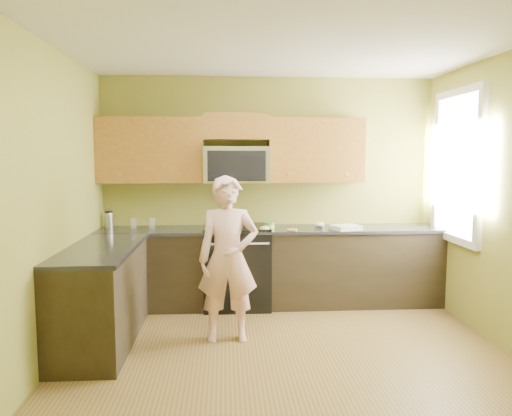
{
  "coord_description": "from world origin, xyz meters",
  "views": [
    {
      "loc": [
        -0.54,
        -3.97,
        1.76
      ],
      "look_at": [
        -0.2,
        1.3,
        1.2
      ],
      "focal_mm": 34.47,
      "sensor_mm": 36.0,
      "label": 1
    }
  ],
  "objects": [
    {
      "name": "floor",
      "position": [
        0.0,
        0.0,
        0.0
      ],
      "size": [
        4.0,
        4.0,
        0.0
      ],
      "primitive_type": "plane",
      "color": "brown",
      "rests_on": "ground"
    },
    {
      "name": "ceiling",
      "position": [
        0.0,
        0.0,
        2.7
      ],
      "size": [
        4.0,
        4.0,
        0.0
      ],
      "primitive_type": "plane",
      "rotation": [
        3.14,
        0.0,
        0.0
      ],
      "color": "white",
      "rests_on": "ground"
    },
    {
      "name": "wall_back",
      "position": [
        0.0,
        2.0,
        1.35
      ],
      "size": [
        4.0,
        0.0,
        4.0
      ],
      "primitive_type": "plane",
      "rotation": [
        1.57,
        0.0,
        0.0
      ],
      "color": "olive",
      "rests_on": "ground"
    },
    {
      "name": "wall_front",
      "position": [
        0.0,
        -2.0,
        1.35
      ],
      "size": [
        4.0,
        0.0,
        4.0
      ],
      "primitive_type": "plane",
      "rotation": [
        -1.57,
        0.0,
        0.0
      ],
      "color": "olive",
      "rests_on": "ground"
    },
    {
      "name": "wall_left",
      "position": [
        -2.0,
        0.0,
        1.35
      ],
      "size": [
        0.0,
        4.0,
        4.0
      ],
      "primitive_type": "plane",
      "rotation": [
        1.57,
        0.0,
        1.57
      ],
      "color": "olive",
      "rests_on": "ground"
    },
    {
      "name": "cabinet_back_run",
      "position": [
        0.0,
        1.7,
        0.44
      ],
      "size": [
        4.0,
        0.6,
        0.88
      ],
      "primitive_type": "cube",
      "color": "black",
      "rests_on": "floor"
    },
    {
      "name": "cabinet_left_run",
      "position": [
        -1.7,
        0.6,
        0.44
      ],
      "size": [
        0.6,
        1.6,
        0.88
      ],
      "primitive_type": "cube",
      "color": "black",
      "rests_on": "floor"
    },
    {
      "name": "countertop_back",
      "position": [
        0.0,
        1.69,
        0.9
      ],
      "size": [
        4.0,
        0.62,
        0.04
      ],
      "primitive_type": "cube",
      "color": "black",
      "rests_on": "cabinet_back_run"
    },
    {
      "name": "countertop_left",
      "position": [
        -1.69,
        0.6,
        0.9
      ],
      "size": [
        0.62,
        1.6,
        0.04
      ],
      "primitive_type": "cube",
      "color": "black",
      "rests_on": "cabinet_left_run"
    },
    {
      "name": "stove",
      "position": [
        -0.4,
        1.68,
        0.47
      ],
      "size": [
        0.76,
        0.65,
        0.95
      ],
      "primitive_type": null,
      "color": "black",
      "rests_on": "floor"
    },
    {
      "name": "microwave",
      "position": [
        -0.4,
        1.8,
        1.45
      ],
      "size": [
        0.76,
        0.4,
        0.42
      ],
      "primitive_type": null,
      "color": "silver",
      "rests_on": "wall_back"
    },
    {
      "name": "upper_cab_left",
      "position": [
        -1.39,
        1.83,
        1.45
      ],
      "size": [
        1.22,
        0.33,
        0.75
      ],
      "primitive_type": null,
      "color": "brown",
      "rests_on": "wall_back"
    },
    {
      "name": "upper_cab_right",
      "position": [
        0.54,
        1.83,
        1.45
      ],
      "size": [
        1.12,
        0.33,
        0.75
      ],
      "primitive_type": null,
      "color": "brown",
      "rests_on": "wall_back"
    },
    {
      "name": "upper_cab_over_mw",
      "position": [
        -0.4,
        1.83,
        2.1
      ],
      "size": [
        0.76,
        0.33,
        0.3
      ],
      "primitive_type": "cube",
      "color": "brown",
      "rests_on": "wall_back"
    },
    {
      "name": "window",
      "position": [
        1.98,
        1.2,
        1.65
      ],
      "size": [
        0.06,
        1.06,
        1.66
      ],
      "primitive_type": null,
      "color": "white",
      "rests_on": "wall_right"
    },
    {
      "name": "woman",
      "position": [
        -0.51,
        0.62,
        0.79
      ],
      "size": [
        0.58,
        0.39,
        1.58
      ],
      "primitive_type": "imported",
      "rotation": [
        0.0,
        0.0,
        0.02
      ],
      "color": "#EF8677",
      "rests_on": "floor"
    },
    {
      "name": "frying_pan",
      "position": [
        -0.35,
        1.44,
        0.95
      ],
      "size": [
        0.38,
        0.53,
        0.06
      ],
      "primitive_type": null,
      "rotation": [
        0.0,
        0.0,
        -0.26
      ],
      "color": "black",
      "rests_on": "stove"
    },
    {
      "name": "butter_tub",
      "position": [
        -0.02,
        1.68,
        0.92
      ],
      "size": [
        0.15,
        0.15,
        0.09
      ],
      "primitive_type": null,
      "rotation": [
        0.0,
        0.0,
        0.36
      ],
      "color": "#EBFC42",
      "rests_on": "countertop_back"
    },
    {
      "name": "toast_slice",
      "position": [
        0.22,
        1.49,
        0.93
      ],
      "size": [
        0.14,
        0.14,
        0.01
      ],
      "primitive_type": "cube",
      "rotation": [
        0.0,
        0.0,
        -0.27
      ],
      "color": "#B27F47",
      "rests_on": "countertop_back"
    },
    {
      "name": "napkin_a",
      "position": [
        -0.09,
        1.46,
        0.95
      ],
      "size": [
        0.15,
        0.15,
        0.06
      ],
      "primitive_type": "ellipsoid",
      "rotation": [
        0.0,
        0.0,
        -0.37
      ],
      "color": "silver",
      "rests_on": "countertop_back"
    },
    {
      "name": "napkin_b",
      "position": [
        0.58,
        1.71,
        0.95
      ],
      "size": [
        0.13,
        0.14,
        0.07
      ],
      "primitive_type": "ellipsoid",
      "rotation": [
        0.0,
        0.0,
        -0.08
      ],
      "color": "silver",
      "rests_on": "countertop_back"
    },
    {
      "name": "dish_towel",
      "position": [
        0.85,
        1.52,
        0.95
      ],
      "size": [
        0.37,
        0.33,
        0.05
      ],
      "primitive_type": "cube",
      "rotation": [
        0.0,
        0.0,
        0.37
      ],
      "color": "white",
      "rests_on": "countertop_back"
    },
    {
      "name": "travel_mug",
      "position": [
        -1.9,
        1.85,
        0.92
      ],
      "size": [
        0.12,
        0.12,
        0.2
      ],
      "primitive_type": null,
      "rotation": [
        0.0,
        0.0,
        -0.35
      ],
      "color": "silver",
      "rests_on": "countertop_back"
    },
    {
      "name": "glass_a",
      "position": [
        -1.6,
        1.75,
        0.98
      ],
      "size": [
        0.07,
        0.07,
        0.12
      ],
      "primitive_type": "cylinder",
      "rotation": [
        0.0,
        0.0,
        -0.07
      ],
      "color": "silver",
      "rests_on": "countertop_back"
    },
    {
      "name": "glass_b",
      "position": [
        -1.39,
        1.77,
        0.98
      ],
      "size": [
        0.07,
        0.07,
        0.12
      ],
      "primitive_type": "cylinder",
      "rotation": [
        0.0,
        0.0,
        -0.03
      ],
      "color": "silver",
      "rests_on": "countertop_back"
    }
  ]
}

